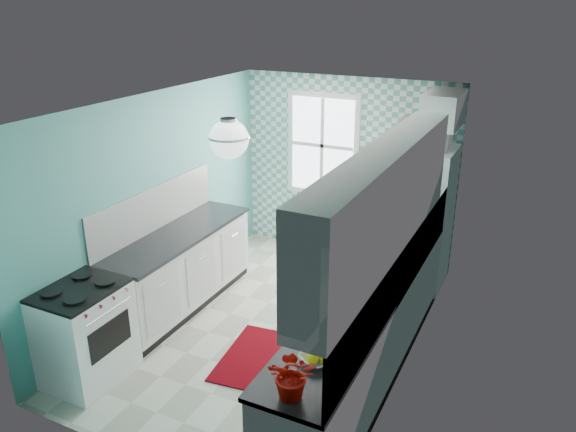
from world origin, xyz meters
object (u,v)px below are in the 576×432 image
at_px(fridge, 417,216).
at_px(microwave, 425,134).
at_px(stove, 85,332).
at_px(fruit_bowl, 318,359).
at_px(ceiling_light, 229,139).
at_px(sink, 403,246).
at_px(potted_plant, 293,375).

relative_size(fridge, microwave, 2.98).
distance_m(fridge, stove, 4.08).
bearing_deg(fruit_bowl, ceiling_light, 146.08).
bearing_deg(fruit_bowl, sink, 89.90).
height_order(ceiling_light, fridge, ceiling_light).
bearing_deg(ceiling_light, stove, -147.24).
bearing_deg(stove, potted_plant, -8.01).
height_order(fridge, sink, fridge).
bearing_deg(stove, sink, 46.57).
relative_size(fruit_bowl, potted_plant, 0.71).
relative_size(sink, potted_plant, 1.48).
relative_size(stove, sink, 1.78).
relative_size(ceiling_light, stove, 0.37).
relative_size(stove, fruit_bowl, 3.74).
bearing_deg(ceiling_light, sink, 51.78).
bearing_deg(sink, fruit_bowl, -90.10).
bearing_deg(sink, ceiling_light, -128.21).
bearing_deg(fruit_bowl, microwave, 91.53).
relative_size(ceiling_light, microwave, 0.59).
distance_m(sink, fruit_bowl, 2.34).
bearing_deg(fridge, potted_plant, -90.77).
xyz_separation_m(sink, fruit_bowl, (-0.00, -2.34, 0.04)).
relative_size(ceiling_light, fridge, 0.20).
xyz_separation_m(fruit_bowl, potted_plant, (0.00, -0.42, 0.15)).
relative_size(sink, microwave, 0.89).
bearing_deg(ceiling_light, potted_plant, -45.71).
distance_m(fridge, fruit_bowl, 3.38).
height_order(ceiling_light, sink, ceiling_light).
bearing_deg(potted_plant, sink, 89.91).
relative_size(ceiling_light, sink, 0.66).
xyz_separation_m(stove, sink, (2.40, 2.30, 0.44)).
bearing_deg(stove, microwave, 58.18).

